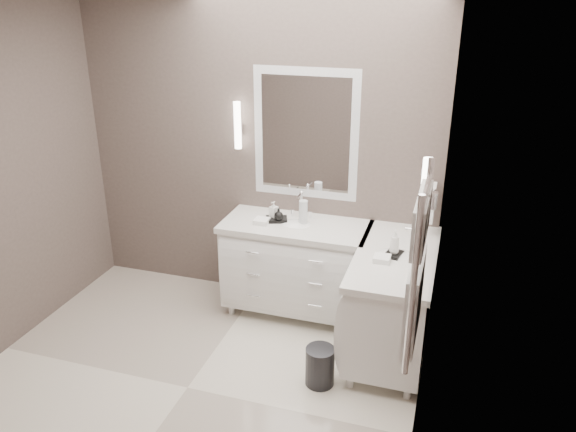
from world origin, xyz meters
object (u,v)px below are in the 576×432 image
(vanity_back, at_px, (296,263))
(towel_ladder, at_px, (417,273))
(waste_bin, at_px, (320,366))
(vanity_right, at_px, (393,297))

(vanity_back, height_order, towel_ladder, towel_ladder)
(vanity_back, bearing_deg, waste_bin, -63.11)
(towel_ladder, bearing_deg, vanity_right, 99.84)
(vanity_back, distance_m, vanity_right, 0.93)
(vanity_right, distance_m, towel_ladder, 1.60)
(vanity_back, relative_size, waste_bin, 4.18)
(vanity_right, height_order, towel_ladder, towel_ladder)
(vanity_back, relative_size, towel_ladder, 1.38)
(vanity_right, relative_size, towel_ladder, 1.38)
(vanity_back, xyz_separation_m, vanity_right, (0.88, -0.33, 0.00))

